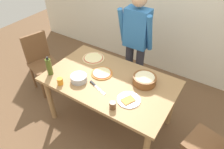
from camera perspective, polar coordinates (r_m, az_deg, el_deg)
name	(u,v)px	position (r m, az deg, el deg)	size (l,w,h in m)	color
ground	(110,119)	(3.07, -0.52, -12.39)	(8.00, 8.00, 0.00)	brown
dining_table	(110,85)	(2.58, -0.60, -3.03)	(1.60, 0.96, 0.76)	#A37A4C
person_cook	(136,40)	(2.98, 6.69, 9.44)	(0.49, 0.25, 1.62)	#2D2D38
chair_wooden_left	(41,60)	(3.43, -19.06, 3.83)	(0.50, 0.50, 0.95)	brown
chair_wooden_right	(216,147)	(2.41, 26.93, -17.52)	(0.49, 0.49, 0.95)	brown
pizza_raw_on_board	(93,58)	(2.89, -5.20, 4.55)	(0.31, 0.31, 0.02)	beige
pizza_cooked_on_tray	(102,73)	(2.61, -2.83, 0.39)	(0.27, 0.27, 0.02)	#C67A33
plate_with_slice	(129,100)	(2.27, 4.66, -7.03)	(0.26, 0.26, 0.02)	white
popcorn_bowl	(145,79)	(2.46, 9.05, -1.28)	(0.28, 0.28, 0.11)	brown
mixing_bowl_steel	(79,78)	(2.51, -9.22, -1.02)	(0.20, 0.20, 0.08)	#B7B7BC
olive_oil_bottle	(49,67)	(2.66, -17.08, 2.12)	(0.07, 0.07, 0.26)	#47561E
cup_orange	(60,81)	(2.51, -14.24, -1.85)	(0.07, 0.07, 0.09)	orange
cup_small_brown	(113,105)	(2.16, 0.19, -8.56)	(0.07, 0.07, 0.09)	brown
chef_knife	(96,86)	(2.43, -4.57, -3.22)	(0.28, 0.12, 0.02)	silver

